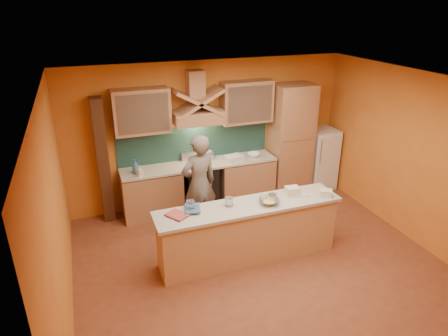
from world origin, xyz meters
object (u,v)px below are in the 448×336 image
object	(u,v)px
stove	(200,185)
fridge	(320,158)
kitchen_scale	(272,198)
person	(199,184)
mixing_bowl	(269,201)

from	to	relation	value
stove	fridge	distance (m)	2.71
kitchen_scale	person	bearing A→B (deg)	105.85
fridge	stove	bearing A→B (deg)	180.00
kitchen_scale	mixing_bowl	size ratio (longest dim) A/B	0.38
person	kitchen_scale	xyz separation A→B (m)	(0.84, -1.07, 0.10)
stove	kitchen_scale	size ratio (longest dim) A/B	7.80
kitchen_scale	mixing_bowl	distance (m)	0.10
kitchen_scale	mixing_bowl	world-z (taller)	kitchen_scale
person	kitchen_scale	bearing A→B (deg)	117.43
stove	person	xyz separation A→B (m)	(-0.27, -0.84, 0.44)
stove	kitchen_scale	bearing A→B (deg)	-73.15
stove	mixing_bowl	world-z (taller)	mixing_bowl
mixing_bowl	person	bearing A→B (deg)	124.05
person	mixing_bowl	world-z (taller)	person
stove	person	size ratio (longest dim) A/B	0.50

